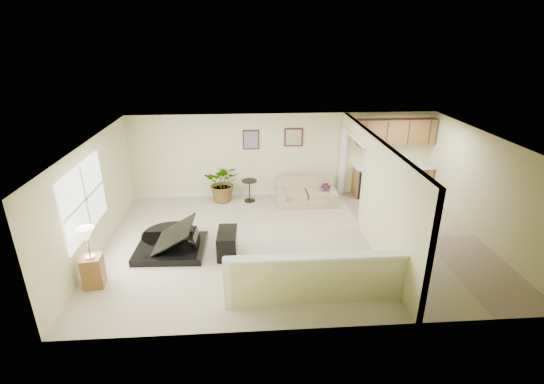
{
  "coord_description": "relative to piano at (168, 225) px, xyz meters",
  "views": [
    {
      "loc": [
        -1.11,
        -8.25,
        4.66
      ],
      "look_at": [
        -0.51,
        0.4,
        1.13
      ],
      "focal_mm": 26.0,
      "sensor_mm": 36.0,
      "label": 1
    }
  ],
  "objects": [
    {
      "name": "accent_table",
      "position": [
        1.88,
        2.64,
        -0.19
      ],
      "size": [
        0.45,
        0.45,
        0.65
      ],
      "color": "black",
      "rests_on": "floor"
    },
    {
      "name": "piano_bench",
      "position": [
        1.33,
        -0.35,
        -0.33
      ],
      "size": [
        0.45,
        0.85,
        0.56
      ],
      "primitive_type": "cube",
      "rotation": [
        0.0,
        0.0,
        -0.03
      ],
      "color": "black",
      "rests_on": "floor"
    },
    {
      "name": "left_wall",
      "position": [
        -1.59,
        0.11,
        0.64
      ],
      "size": [
        0.04,
        6.0,
        2.5
      ],
      "primitive_type": "cube",
      "color": "beige",
      "rests_on": "floor"
    },
    {
      "name": "loveseat",
      "position": [
        3.53,
        2.42,
        -0.24
      ],
      "size": [
        1.7,
        0.97,
        0.97
      ],
      "rotation": [
        0.0,
        0.0,
        0.01
      ],
      "color": "tan",
      "rests_on": "floor"
    },
    {
      "name": "front_wall",
      "position": [
        2.91,
        -2.89,
        0.64
      ],
      "size": [
        9.0,
        0.04,
        2.5
      ],
      "primitive_type": "cube",
      "color": "beige",
      "rests_on": "floor"
    },
    {
      "name": "pony_half_wall",
      "position": [
        2.98,
        -2.19,
        -0.09
      ],
      "size": [
        3.42,
        0.22,
        1.0
      ],
      "color": "beige",
      "rests_on": "floor"
    },
    {
      "name": "small_plant",
      "position": [
        4.08,
        2.37,
        -0.36
      ],
      "size": [
        0.42,
        0.42,
        0.59
      ],
      "color": "black",
      "rests_on": "floor"
    },
    {
      "name": "wall_art_left",
      "position": [
        1.96,
        3.09,
        1.14
      ],
      "size": [
        0.48,
        0.04,
        0.58
      ],
      "color": "#391E15",
      "rests_on": "back_wall"
    },
    {
      "name": "right_wall",
      "position": [
        7.41,
        0.11,
        0.64
      ],
      "size": [
        0.04,
        6.0,
        2.5
      ],
      "primitive_type": "cube",
      "color": "beige",
      "rests_on": "floor"
    },
    {
      "name": "lamp_stand",
      "position": [
        -1.24,
        -1.36,
        -0.07
      ],
      "size": [
        0.41,
        0.41,
        1.27
      ],
      "color": "olive",
      "rests_on": "floor"
    },
    {
      "name": "palm_plant",
      "position": [
        1.13,
        2.7,
        -0.04
      ],
      "size": [
        1.14,
        1.02,
        1.15
      ],
      "color": "black",
      "rests_on": "floor"
    },
    {
      "name": "kitchen_cabinets",
      "position": [
        6.1,
        2.85,
        0.26
      ],
      "size": [
        2.36,
        0.65,
        2.33
      ],
      "color": "olive",
      "rests_on": "floor"
    },
    {
      "name": "ceiling",
      "position": [
        2.91,
        0.11,
        1.89
      ],
      "size": [
        9.0,
        6.0,
        0.04
      ],
      "primitive_type": "cube",
      "color": "white",
      "rests_on": "back_wall"
    },
    {
      "name": "wall_mirror",
      "position": [
        3.21,
        3.09,
        1.19
      ],
      "size": [
        0.55,
        0.04,
        0.55
      ],
      "color": "#391E15",
      "rests_on": "back_wall"
    },
    {
      "name": "floor",
      "position": [
        2.91,
        0.11,
        -0.61
      ],
      "size": [
        9.0,
        9.0,
        0.0
      ],
      "primitive_type": "plane",
      "color": "#BEAF94",
      "rests_on": "ground"
    },
    {
      "name": "kitchen_vinyl",
      "position": [
        6.06,
        0.11,
        -0.6
      ],
      "size": [
        2.7,
        6.0,
        0.01
      ],
      "primitive_type": "cube",
      "color": "tan",
      "rests_on": "floor"
    },
    {
      "name": "interior_partition",
      "position": [
        4.71,
        0.37,
        0.61
      ],
      "size": [
        0.18,
        5.99,
        2.5
      ],
      "color": "beige",
      "rests_on": "floor"
    },
    {
      "name": "piano",
      "position": [
        0.0,
        0.0,
        0.0
      ],
      "size": [
        1.86,
        1.92,
        1.45
      ],
      "rotation": [
        0.0,
        0.0,
        -0.04
      ],
      "color": "black",
      "rests_on": "floor"
    },
    {
      "name": "left_window",
      "position": [
        -1.58,
        -0.39,
        0.84
      ],
      "size": [
        0.05,
        2.15,
        1.45
      ],
      "primitive_type": "cube",
      "color": "white",
      "rests_on": "left_wall"
    },
    {
      "name": "back_wall",
      "position": [
        2.91,
        3.11,
        0.64
      ],
      "size": [
        9.0,
        0.04,
        2.5
      ],
      "primitive_type": "cube",
      "color": "beige",
      "rests_on": "floor"
    }
  ]
}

